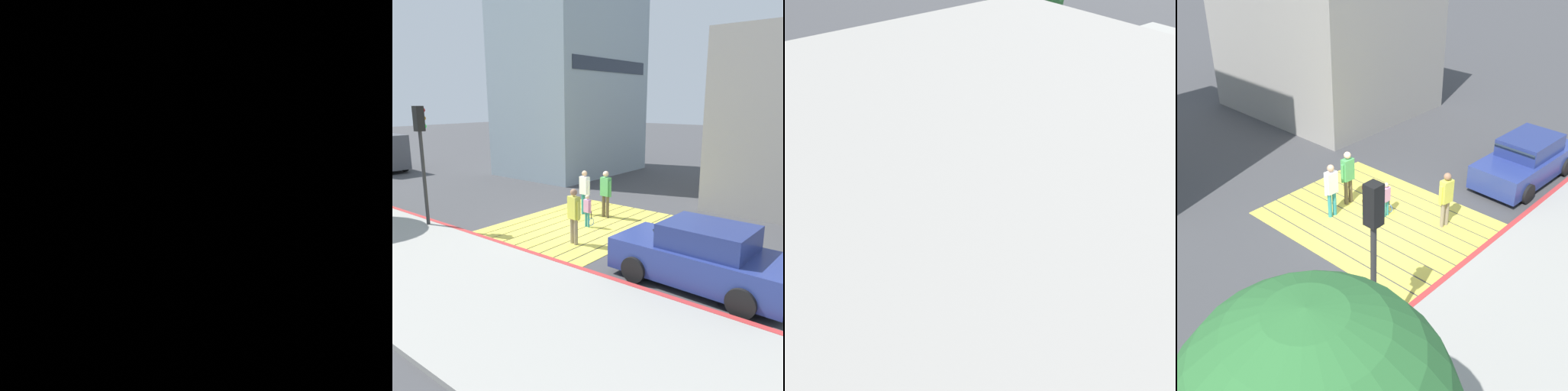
{
  "view_description": "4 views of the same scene",
  "coord_description": "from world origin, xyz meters",
  "views": [
    {
      "loc": [
        -6.12,
        7.08,
        4.62
      ],
      "look_at": [
        0.09,
        0.57,
        1.05
      ],
      "focal_mm": 52.15,
      "sensor_mm": 36.0,
      "label": 1
    },
    {
      "loc": [
        -10.94,
        -8.96,
        4.44
      ],
      "look_at": [
        0.21,
        -0.14,
        1.08
      ],
      "focal_mm": 37.34,
      "sensor_mm": 36.0,
      "label": 2
    },
    {
      "loc": [
        9.83,
        -7.53,
        8.78
      ],
      "look_at": [
        0.65,
        -0.04,
        0.87
      ],
      "focal_mm": 48.52,
      "sensor_mm": 36.0,
      "label": 3
    },
    {
      "loc": [
        -8.84,
        9.82,
        8.49
      ],
      "look_at": [
        -0.34,
        0.58,
        1.23
      ],
      "focal_mm": 47.07,
      "sensor_mm": 36.0,
      "label": 4
    }
  ],
  "objects": [
    {
      "name": "pedestrian_adult_lead",
      "position": [
        -1.7,
        -1.09,
        1.04
      ],
      "size": [
        0.29,
        0.51,
        1.78
      ],
      "color": "gray",
      "rests_on": "ground"
    },
    {
      "name": "building_far_south",
      "position": [
        8.5,
        -6.01,
        3.56
      ],
      "size": [
        8.0,
        7.04,
        7.12
      ],
      "color": "gray",
      "rests_on": "ground"
    },
    {
      "name": "pedestrian_adult_side",
      "position": [
        1.16,
        0.78,
        1.03
      ],
      "size": [
        0.25,
        0.51,
        1.76
      ],
      "color": "teal",
      "rests_on": "ground"
    },
    {
      "name": "traffic_light_corner",
      "position": [
        -3.58,
        4.1,
        3.04
      ],
      "size": [
        0.39,
        0.28,
        4.24
      ],
      "color": "#2D2D2D",
      "rests_on": "ground"
    },
    {
      "name": "crosswalk_stripes",
      "position": [
        0.0,
        0.0,
        0.01
      ],
      "size": [
        6.4,
        4.9,
        0.01
      ],
      "color": "#EAD64C",
      "rests_on": "ground"
    },
    {
      "name": "pedestrian_child_with_racket",
      "position": [
        -0.06,
        -0.34,
        0.65
      ],
      "size": [
        0.29,
        0.38,
        1.17
      ],
      "color": "teal",
      "rests_on": "ground"
    },
    {
      "name": "pedestrian_adult_trailing",
      "position": [
        1.35,
        -0.1,
        1.06
      ],
      "size": [
        0.25,
        0.53,
        1.81
      ],
      "color": "brown",
      "rests_on": "ground"
    },
    {
      "name": "curb_painted",
      "position": [
        -3.25,
        0.0,
        0.07
      ],
      "size": [
        0.16,
        40.0,
        0.13
      ],
      "primitive_type": "cube",
      "color": "#BC3333",
      "rests_on": "ground"
    },
    {
      "name": "ground_plane",
      "position": [
        0.0,
        0.0,
        0.0
      ],
      "size": [
        120.0,
        120.0,
        0.0
      ],
      "primitive_type": "plane",
      "color": "#424244"
    }
  ]
}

